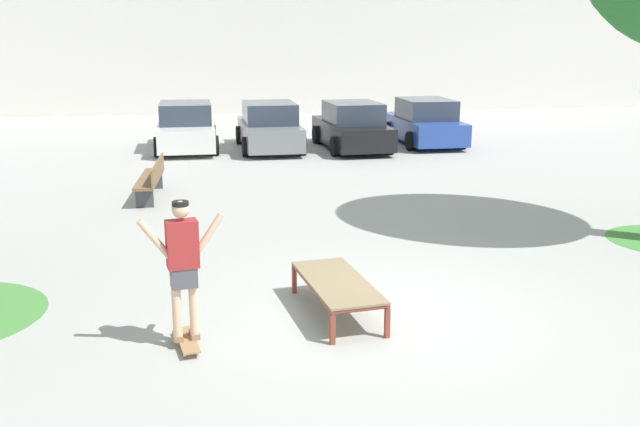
% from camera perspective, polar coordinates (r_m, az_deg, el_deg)
% --- Properties ---
extents(ground_plane, '(120.00, 120.00, 0.00)m').
position_cam_1_polar(ground_plane, '(9.80, 4.73, -7.73)').
color(ground_plane, '#A8A8A3').
extents(skate_box, '(1.01, 1.98, 0.46)m').
position_cam_1_polar(skate_box, '(9.57, 1.36, -5.58)').
color(skate_box, brown).
rests_on(skate_box, ground).
extents(skateboard, '(0.34, 0.82, 0.09)m').
position_cam_1_polar(skateboard, '(8.86, -10.46, -9.84)').
color(skateboard, '#9E754C').
rests_on(skateboard, ground).
extents(skater, '(1.00, 0.34, 1.69)m').
position_cam_1_polar(skater, '(8.51, -10.76, -3.70)').
color(skater, beige).
rests_on(skater, skateboard).
extents(car_white, '(1.99, 4.24, 1.50)m').
position_cam_1_polar(car_white, '(23.37, -10.52, 6.66)').
color(car_white, silver).
rests_on(car_white, ground).
extents(car_grey, '(2.02, 4.25, 1.50)m').
position_cam_1_polar(car_grey, '(23.07, -4.02, 6.77)').
color(car_grey, slate).
rests_on(car_grey, ground).
extents(car_black, '(2.13, 4.31, 1.50)m').
position_cam_1_polar(car_black, '(23.13, 2.54, 6.81)').
color(car_black, black).
rests_on(car_black, ground).
extents(car_blue, '(2.00, 4.24, 1.50)m').
position_cam_1_polar(car_blue, '(24.45, 8.26, 7.07)').
color(car_blue, '#28479E').
rests_on(car_blue, ground).
extents(park_bench, '(0.53, 2.42, 0.83)m').
position_cam_1_polar(park_bench, '(16.70, -13.14, 2.75)').
color(park_bench, brown).
rests_on(park_bench, ground).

